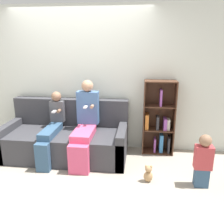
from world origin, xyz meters
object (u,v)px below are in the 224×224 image
couch (67,138)px  bookshelf (159,121)px  teddy_bear (148,174)px  child_seated (51,128)px  toddler_standing (203,160)px  adult_seated (85,122)px

couch → bookshelf: size_ratio=1.60×
teddy_bear → child_seated: bearing=162.5°
toddler_standing → bookshelf: 1.18m
toddler_standing → adult_seated: bearing=161.9°
couch → toddler_standing: (2.12, -0.69, 0.08)m
adult_seated → teddy_bear: size_ratio=5.11×
adult_seated → toddler_standing: bearing=-18.1°
bookshelf → teddy_bear: bookshelf is taller
adult_seated → toddler_standing: (1.76, -0.58, -0.28)m
toddler_standing → bookshelf: size_ratio=0.58×
couch → adult_seated: bearing=-17.6°
adult_seated → teddy_bear: adult_seated is taller
adult_seated → toddler_standing: size_ratio=1.74×
teddy_bear → couch: bearing=154.2°
adult_seated → teddy_bear: (1.04, -0.56, -0.54)m
child_seated → bookshelf: (1.79, 0.51, 0.04)m
couch → teddy_bear: couch is taller
child_seated → bookshelf: 1.86m
couch → child_seated: 0.36m
couch → adult_seated: (0.36, -0.12, 0.36)m
couch → bookshelf: bookshelf is taller
bookshelf → teddy_bear: size_ratio=5.06×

